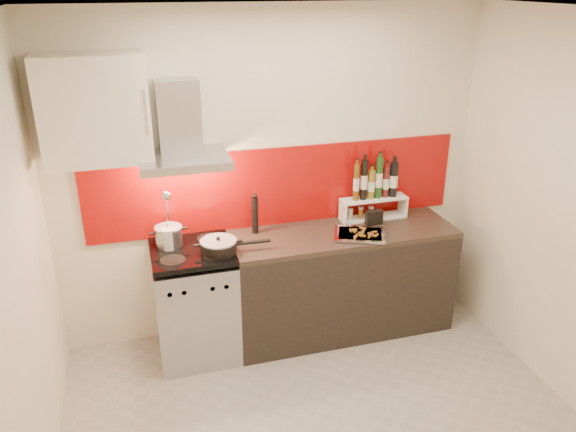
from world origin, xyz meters
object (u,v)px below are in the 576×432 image
object	(u,v)px
counter	(341,281)
baking_tray	(360,234)
range_stove	(196,303)
stock_pot	(169,236)
pepper_mill	(255,214)
saute_pan	(220,246)

from	to	relation	value
counter	baking_tray	xyz separation A→B (m)	(0.09, -0.13, 0.47)
counter	range_stove	bearing A→B (deg)	-179.77
range_stove	counter	size ratio (longest dim) A/B	0.51
range_stove	stock_pot	world-z (taller)	stock_pot
range_stove	baking_tray	size ratio (longest dim) A/B	1.91
baking_tray	stock_pot	bearing A→B (deg)	171.04
range_stove	pepper_mill	xyz separation A→B (m)	(0.52, 0.17, 0.62)
pepper_mill	saute_pan	bearing A→B (deg)	-139.89
counter	stock_pot	bearing A→B (deg)	175.69
stock_pot	pepper_mill	world-z (taller)	pepper_mill
range_stove	pepper_mill	distance (m)	0.83
counter	baking_tray	distance (m)	0.49
saute_pan	stock_pot	bearing A→B (deg)	147.98
counter	stock_pot	distance (m)	1.45
pepper_mill	range_stove	bearing A→B (deg)	-161.94
counter	baking_tray	bearing A→B (deg)	-54.23
saute_pan	baking_tray	world-z (taller)	saute_pan
saute_pan	pepper_mill	distance (m)	0.44
range_stove	pepper_mill	world-z (taller)	pepper_mill
range_stove	saute_pan	xyz separation A→B (m)	(0.19, -0.11, 0.52)
saute_pan	baking_tray	distance (m)	1.10
range_stove	stock_pot	bearing A→B (deg)	144.41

